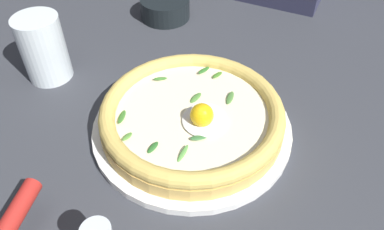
% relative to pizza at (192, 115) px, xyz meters
% --- Properties ---
extents(ground_plane, '(2.40, 2.40, 0.03)m').
position_rel_pizza_xyz_m(ground_plane, '(0.01, 0.02, -0.05)').
color(ground_plane, '#35373E').
rests_on(ground_plane, ground).
extents(pizza_plate, '(0.30, 0.30, 0.01)m').
position_rel_pizza_xyz_m(pizza_plate, '(0.00, 0.00, -0.03)').
color(pizza_plate, white).
rests_on(pizza_plate, ground).
extents(pizza, '(0.27, 0.27, 0.06)m').
position_rel_pizza_xyz_m(pizza, '(0.00, 0.00, 0.00)').
color(pizza, '#DCB25B').
rests_on(pizza, pizza_plate).
extents(side_bowl, '(0.10, 0.10, 0.04)m').
position_rel_pizza_xyz_m(side_bowl, '(0.32, 0.13, -0.01)').
color(side_bowl, black).
rests_on(side_bowl, ground).
extents(drinking_glass, '(0.08, 0.08, 0.11)m').
position_rel_pizza_xyz_m(drinking_glass, '(0.08, 0.27, 0.02)').
color(drinking_glass, silver).
rests_on(drinking_glass, ground).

